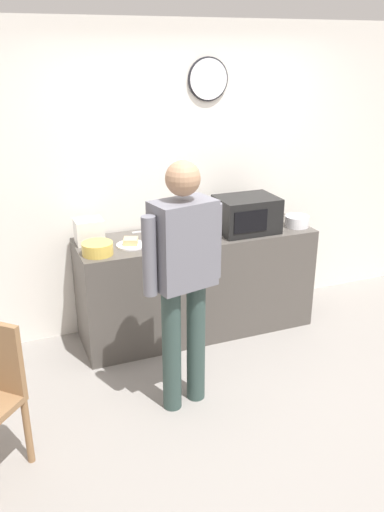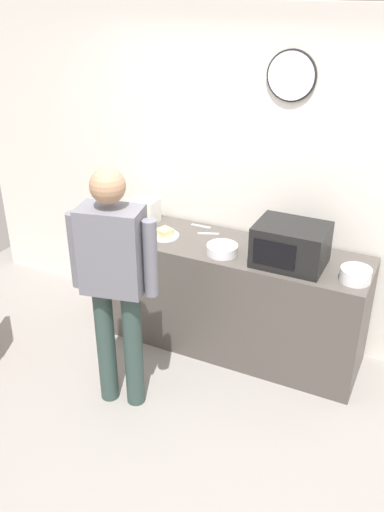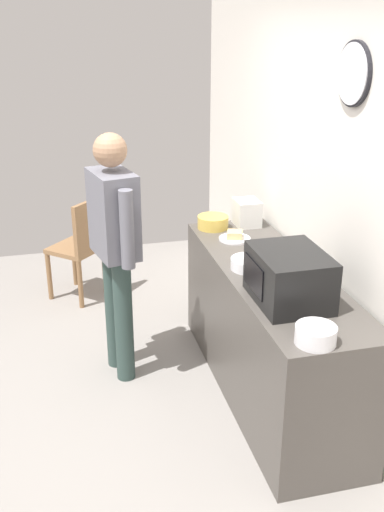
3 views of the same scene
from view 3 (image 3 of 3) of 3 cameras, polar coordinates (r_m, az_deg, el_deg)
The scene contains 13 objects.
ground_plane at distance 4.06m, azimuth -9.73°, elevation -15.02°, with size 6.00×6.00×0.00m, color gray.
back_wall at distance 3.84m, azimuth 13.45°, elevation 4.50°, with size 5.40×0.13×2.60m.
kitchen_counter at distance 4.05m, azimuth 7.36°, elevation -7.23°, with size 2.02×0.62×0.90m, color #4C4742.
microwave at distance 3.40m, azimuth 9.31°, elevation -2.01°, with size 0.50×0.39×0.30m.
sandwich_plate at distance 4.34m, azimuth 4.12°, elevation 1.84°, with size 0.23×0.23×0.07m.
salad_bowl at distance 3.05m, azimuth 11.79°, elevation -7.42°, with size 0.21×0.21×0.09m, color white.
cereal_bowl at distance 3.85m, azimuth 5.44°, elevation -0.73°, with size 0.23×0.23×0.07m, color white.
mixing_bowl at distance 4.56m, azimuth 2.03°, elevation 3.27°, with size 0.24×0.24×0.10m, color gold.
toaster at distance 4.63m, azimuth 5.28°, elevation 4.17°, with size 0.22×0.18×0.20m, color silver.
fork_utensil at distance 4.15m, azimuth 7.89°, elevation 0.46°, with size 0.17×0.02×0.01m, color silver.
spoon_utensil at distance 4.29m, azimuth 8.65°, elevation 1.13°, with size 0.17×0.02×0.01m, color silver.
person_standing at distance 4.02m, azimuth -7.42°, elevation 1.57°, with size 0.58×0.32×1.74m.
wooden_chair at distance 5.39m, azimuth -10.56°, elevation 1.11°, with size 0.57×0.57×0.94m.
Camera 3 is at (3.24, -0.13, 2.44)m, focal length 41.67 mm.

